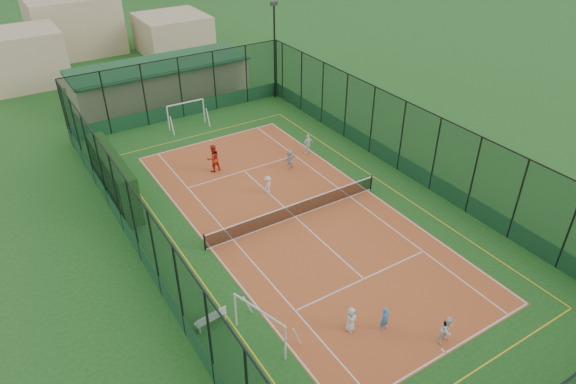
# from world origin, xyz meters

# --- Properties ---
(ground) EXTENTS (300.00, 300.00, 0.00)m
(ground) POSITION_xyz_m (0.00, 0.00, 0.00)
(ground) COLOR #1D501B
(ground) RESTS_ON ground
(court_slab) EXTENTS (11.17, 23.97, 0.01)m
(court_slab) POSITION_xyz_m (0.00, 0.00, 0.01)
(court_slab) COLOR #C5512B
(court_slab) RESTS_ON ground
(tennis_net) EXTENTS (11.67, 0.12, 1.06)m
(tennis_net) POSITION_xyz_m (0.00, 0.00, 0.53)
(tennis_net) COLOR black
(tennis_net) RESTS_ON ground
(perimeter_fence) EXTENTS (18.12, 34.12, 5.00)m
(perimeter_fence) POSITION_xyz_m (0.00, 0.00, 2.50)
(perimeter_fence) COLOR black
(perimeter_fence) RESTS_ON ground
(floodlight_ne) EXTENTS (0.60, 0.26, 8.25)m
(floodlight_ne) POSITION_xyz_m (8.60, 16.60, 4.12)
(floodlight_ne) COLOR black
(floodlight_ne) RESTS_ON ground
(clubhouse) EXTENTS (15.20, 7.20, 3.15)m
(clubhouse) POSITION_xyz_m (0.00, 22.00, 1.57)
(clubhouse) COLOR tan
(clubhouse) RESTS_ON ground
(hedge_left) EXTENTS (1.07, 7.11, 3.11)m
(hedge_left) POSITION_xyz_m (-8.30, 7.49, 1.55)
(hedge_left) COLOR black
(hedge_left) RESTS_ON ground
(white_bench) EXTENTS (1.55, 0.59, 0.85)m
(white_bench) POSITION_xyz_m (-7.80, -5.06, 0.43)
(white_bench) COLOR white
(white_bench) RESTS_ON ground
(futsal_goal_near) EXTENTS (3.12, 1.74, 1.93)m
(futsal_goal_near) POSITION_xyz_m (-6.41, -7.11, 0.97)
(futsal_goal_near) COLOR white
(futsal_goal_near) RESTS_ON ground
(futsal_goal_far) EXTENTS (3.10, 0.97, 1.99)m
(futsal_goal_far) POSITION_xyz_m (-0.45, 15.15, 0.99)
(futsal_goal_far) COLOR white
(futsal_goal_far) RESTS_ON ground
(child_near_left) EXTENTS (0.71, 0.55, 1.29)m
(child_near_left) POSITION_xyz_m (-2.66, -8.68, 0.66)
(child_near_left) COLOR silver
(child_near_left) RESTS_ON court_slab
(child_near_mid) EXTENTS (0.48, 0.33, 1.27)m
(child_near_mid) POSITION_xyz_m (-1.36, -9.44, 0.65)
(child_near_mid) COLOR #4682C8
(child_near_mid) RESTS_ON court_slab
(child_near_right) EXTENTS (0.76, 0.63, 1.42)m
(child_near_right) POSITION_xyz_m (0.45, -11.41, 0.72)
(child_near_right) COLOR silver
(child_near_right) RESTS_ON court_slab
(child_far_left) EXTENTS (0.90, 0.80, 1.21)m
(child_far_left) POSITION_xyz_m (-0.01, 3.14, 0.62)
(child_far_left) COLOR silver
(child_far_left) RESTS_ON court_slab
(child_far_right) EXTENTS (0.92, 0.46, 1.52)m
(child_far_right) POSITION_xyz_m (5.08, 6.17, 0.77)
(child_far_right) COLOR white
(child_far_right) RESTS_ON court_slab
(child_far_back) EXTENTS (1.30, 0.69, 1.34)m
(child_far_back) POSITION_xyz_m (2.88, 5.13, 0.68)
(child_far_back) COLOR silver
(child_far_back) RESTS_ON court_slab
(coach) EXTENTS (1.02, 0.84, 1.94)m
(coach) POSITION_xyz_m (-1.72, 7.51, 0.98)
(coach) COLOR red
(coach) RESTS_ON court_slab
(tennis_balls) EXTENTS (2.91, 1.11, 0.07)m
(tennis_balls) POSITION_xyz_m (1.60, 1.53, 0.04)
(tennis_balls) COLOR #CCE033
(tennis_balls) RESTS_ON court_slab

